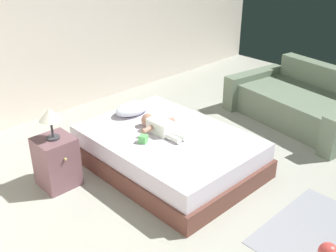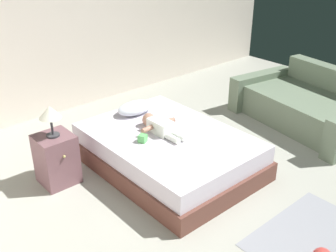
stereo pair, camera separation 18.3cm
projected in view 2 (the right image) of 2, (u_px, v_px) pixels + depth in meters
name	position (u px, v px, depth m)	size (l,w,h in m)	color
ground_plane	(229.00, 191.00, 4.09)	(8.00, 8.00, 0.00)	#A5A599
wall_behind_bed	(70.00, 10.00, 5.50)	(8.00, 0.12, 2.81)	silver
bed	(168.00, 151.00, 4.43)	(1.38, 1.92, 0.41)	brown
pillow	(135.00, 108.00, 4.80)	(0.46, 0.29, 0.14)	silver
baby	(159.00, 126.00, 4.37)	(0.45, 0.62, 0.15)	white
toothbrush	(173.00, 121.00, 4.61)	(0.10, 0.15, 0.02)	#3683EA
couch	(310.00, 106.00, 5.43)	(1.41, 2.00, 0.71)	slate
nightstand	(56.00, 159.00, 4.14)	(0.36, 0.39, 0.54)	#714C53
lamp	(50.00, 114.00, 3.91)	(0.22, 0.22, 0.33)	#333338
rug	(321.00, 243.00, 3.42)	(1.14, 0.94, 0.01)	gray
toy_block	(143.00, 138.00, 4.17)	(0.11, 0.11, 0.08)	#5EC063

